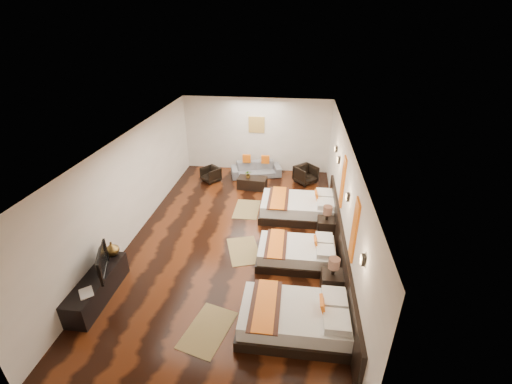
# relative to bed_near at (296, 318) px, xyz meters

# --- Properties ---
(floor) EXTENTS (5.50, 9.50, 0.01)m
(floor) POSITION_rel_bed_near_xyz_m (-1.70, 2.90, -0.28)
(floor) COLOR black
(floor) RESTS_ON ground
(ceiling) EXTENTS (5.50, 9.50, 0.01)m
(ceiling) POSITION_rel_bed_near_xyz_m (-1.70, 2.90, 2.52)
(ceiling) COLOR white
(ceiling) RESTS_ON floor
(back_wall) EXTENTS (5.50, 0.01, 2.80)m
(back_wall) POSITION_rel_bed_near_xyz_m (-1.70, 7.65, 1.12)
(back_wall) COLOR silver
(back_wall) RESTS_ON floor
(left_wall) EXTENTS (0.01, 9.50, 2.80)m
(left_wall) POSITION_rel_bed_near_xyz_m (-4.45, 2.90, 1.12)
(left_wall) COLOR silver
(left_wall) RESTS_ON floor
(right_wall) EXTENTS (0.01, 9.50, 2.80)m
(right_wall) POSITION_rel_bed_near_xyz_m (1.05, 2.90, 1.12)
(right_wall) COLOR silver
(right_wall) RESTS_ON floor
(headboard_panel) EXTENTS (0.08, 6.60, 0.90)m
(headboard_panel) POSITION_rel_bed_near_xyz_m (1.01, 2.10, 0.17)
(headboard_panel) COLOR black
(headboard_panel) RESTS_ON floor
(bed_near) EXTENTS (2.14, 1.34, 0.82)m
(bed_near) POSITION_rel_bed_near_xyz_m (0.00, 0.00, 0.00)
(bed_near) COLOR black
(bed_near) RESTS_ON floor
(bed_mid) EXTENTS (1.91, 1.20, 0.73)m
(bed_mid) POSITION_rel_bed_near_xyz_m (-0.00, 2.07, -0.03)
(bed_mid) COLOR black
(bed_mid) RESTS_ON floor
(bed_far) EXTENTS (2.26, 1.42, 0.86)m
(bed_far) POSITION_rel_bed_near_xyz_m (0.00, 4.25, 0.02)
(bed_far) COLOR black
(bed_far) RESTS_ON floor
(nightstand_a) EXTENTS (0.46, 0.46, 0.91)m
(nightstand_a) POSITION_rel_bed_near_xyz_m (0.75, 1.09, 0.04)
(nightstand_a) COLOR black
(nightstand_a) RESTS_ON floor
(nightstand_b) EXTENTS (0.46, 0.46, 0.91)m
(nightstand_b) POSITION_rel_bed_near_xyz_m (0.75, 3.30, 0.04)
(nightstand_b) COLOR black
(nightstand_b) RESTS_ON floor
(jute_mat_near) EXTENTS (1.03, 1.35, 0.01)m
(jute_mat_near) POSITION_rel_bed_near_xyz_m (-1.67, -0.24, -0.27)
(jute_mat_near) COLOR olive
(jute_mat_near) RESTS_ON floor
(jute_mat_mid) EXTENTS (1.09, 1.37, 0.01)m
(jute_mat_mid) POSITION_rel_bed_near_xyz_m (-1.37, 2.32, -0.27)
(jute_mat_mid) COLOR olive
(jute_mat_mid) RESTS_ON floor
(jute_mat_far) EXTENTS (0.76, 1.20, 0.01)m
(jute_mat_far) POSITION_rel_bed_near_xyz_m (-1.61, 4.44, -0.27)
(jute_mat_far) COLOR olive
(jute_mat_far) RESTS_ON floor
(tv_console) EXTENTS (0.50, 1.80, 0.55)m
(tv_console) POSITION_rel_bed_near_xyz_m (-4.20, 0.31, -0.00)
(tv_console) COLOR black
(tv_console) RESTS_ON floor
(tv) EXTENTS (0.46, 0.92, 0.54)m
(tv) POSITION_rel_bed_near_xyz_m (-4.15, 0.48, 0.54)
(tv) COLOR black
(tv) RESTS_ON tv_console
(book) EXTENTS (0.40, 0.41, 0.03)m
(book) POSITION_rel_bed_near_xyz_m (-4.20, -0.22, 0.29)
(book) COLOR black
(book) RESTS_ON tv_console
(figurine) EXTENTS (0.40, 0.40, 0.33)m
(figurine) POSITION_rel_bed_near_xyz_m (-4.20, 1.10, 0.43)
(figurine) COLOR brown
(figurine) RESTS_ON tv_console
(sofa) EXTENTS (1.97, 1.19, 0.54)m
(sofa) POSITION_rel_bed_near_xyz_m (-1.64, 6.99, -0.01)
(sofa) COLOR slate
(sofa) RESTS_ON floor
(armchair_left) EXTENTS (0.82, 0.82, 0.54)m
(armchair_left) POSITION_rel_bed_near_xyz_m (-3.22, 6.33, -0.01)
(armchair_left) COLOR black
(armchair_left) RESTS_ON floor
(armchair_right) EXTENTS (0.98, 0.98, 0.64)m
(armchair_right) POSITION_rel_bed_near_xyz_m (0.22, 6.63, 0.04)
(armchair_right) COLOR black
(armchair_right) RESTS_ON floor
(coffee_table) EXTENTS (1.04, 0.59, 0.40)m
(coffee_table) POSITION_rel_bed_near_xyz_m (-1.64, 5.94, -0.08)
(coffee_table) COLOR black
(coffee_table) RESTS_ON floor
(table_plant) EXTENTS (0.30, 0.28, 0.27)m
(table_plant) POSITION_rel_bed_near_xyz_m (-1.78, 5.94, 0.26)
(table_plant) COLOR #2C551C
(table_plant) RESTS_ON coffee_table
(orange_panel_a) EXTENTS (0.04, 0.40, 1.30)m
(orange_panel_a) POSITION_rel_bed_near_xyz_m (1.03, 1.00, 1.42)
(orange_panel_a) COLOR #D86014
(orange_panel_a) RESTS_ON right_wall
(orange_panel_b) EXTENTS (0.04, 0.40, 1.30)m
(orange_panel_b) POSITION_rel_bed_near_xyz_m (1.03, 3.20, 1.42)
(orange_panel_b) COLOR #D86014
(orange_panel_b) RESTS_ON right_wall
(sconce_near) EXTENTS (0.07, 0.12, 0.18)m
(sconce_near) POSITION_rel_bed_near_xyz_m (1.01, -0.10, 1.57)
(sconce_near) COLOR black
(sconce_near) RESTS_ON right_wall
(sconce_mid) EXTENTS (0.07, 0.12, 0.18)m
(sconce_mid) POSITION_rel_bed_near_xyz_m (1.01, 2.10, 1.57)
(sconce_mid) COLOR black
(sconce_mid) RESTS_ON right_wall
(sconce_far) EXTENTS (0.07, 0.12, 0.18)m
(sconce_far) POSITION_rel_bed_near_xyz_m (1.01, 4.30, 1.57)
(sconce_far) COLOR black
(sconce_far) RESTS_ON right_wall
(sconce_lounge) EXTENTS (0.07, 0.12, 0.18)m
(sconce_lounge) POSITION_rel_bed_near_xyz_m (1.01, 5.20, 1.57)
(sconce_lounge) COLOR black
(sconce_lounge) RESTS_ON right_wall
(gold_artwork) EXTENTS (0.60, 0.04, 0.60)m
(gold_artwork) POSITION_rel_bed_near_xyz_m (-1.70, 7.63, 1.52)
(gold_artwork) COLOR #AD873F
(gold_artwork) RESTS_ON back_wall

